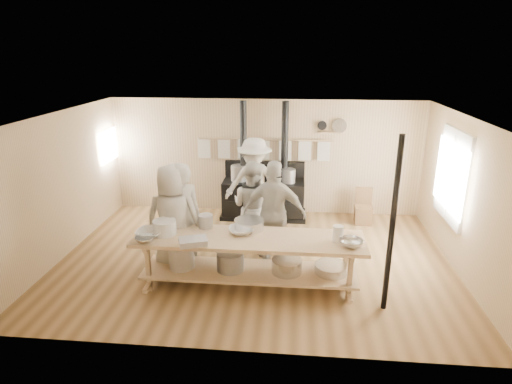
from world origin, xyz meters
TOP-DOWN VIEW (x-y plane):
  - ground at (0.00, 0.00)m, footprint 7.00×7.00m
  - room_shell at (0.00, 0.00)m, footprint 7.00×7.00m
  - window_right at (3.47, 0.60)m, footprint 0.09×1.50m
  - left_opening at (-3.45, 2.00)m, footprint 0.00×0.90m
  - stove at (-0.01, 2.12)m, footprint 1.90×0.75m
  - towel_rail at (0.00, 2.40)m, footprint 3.00×0.04m
  - back_wall_shelf at (1.46, 2.43)m, footprint 0.63×0.14m
  - prep_table at (-0.01, -0.90)m, footprint 3.60×0.90m
  - support_post at (2.05, -1.35)m, footprint 0.08×0.08m
  - cook_far_left at (-1.18, -0.48)m, footprint 0.83×0.74m
  - cook_left at (-0.07, 0.42)m, footprint 1.05×0.98m
  - cook_center at (-1.29, -0.56)m, footprint 0.95×0.64m
  - cook_right at (0.36, -0.09)m, footprint 1.15×0.60m
  - cook_by_window at (-0.14, 1.42)m, footprint 1.38×0.96m
  - chair at (2.20, 1.94)m, footprint 0.38×0.38m
  - bowl_white_a at (-1.55, -1.00)m, footprint 0.44×0.44m
  - bowl_steel_a at (-1.55, -1.23)m, footprint 0.42×0.42m
  - bowl_white_b at (-0.14, -0.76)m, footprint 0.48×0.48m
  - bowl_steel_b at (1.55, -1.08)m, footprint 0.38×0.38m
  - roasting_pan at (-0.81, -1.23)m, footprint 0.49×0.40m
  - mixing_bowl_large at (-0.03, -0.57)m, footprint 0.63×0.63m
  - bucket_galv at (-0.75, -0.57)m, footprint 0.29×0.29m
  - deep_bowl_enamel at (-1.34, -0.90)m, footprint 0.48×0.48m
  - pitcher at (1.36, -0.92)m, footprint 0.16×0.16m

SIDE VIEW (x-z plane):
  - ground at x=0.00m, z-range 0.00..0.00m
  - chair at x=2.20m, z-range -0.16..0.62m
  - prep_table at x=-0.01m, z-range 0.10..0.95m
  - stove at x=-0.01m, z-range -0.78..1.82m
  - cook_left at x=-0.07m, z-range 0.00..1.74m
  - roasting_pan at x=-0.81m, z-range 0.85..0.94m
  - bowl_steel_a at x=-1.55m, z-range 0.85..0.94m
  - bowl_white_b at x=-0.14m, z-range 0.85..0.95m
  - bowl_white_a at x=-1.55m, z-range 0.85..0.95m
  - bowl_steel_b at x=1.55m, z-range 0.85..0.96m
  - mixing_bowl_large at x=-0.03m, z-range 0.85..1.00m
  - cook_right at x=0.36m, z-range 0.00..1.88m
  - cook_center at x=-1.29m, z-range 0.00..1.90m
  - cook_far_left at x=-1.18m, z-range 0.00..1.91m
  - bucket_galv at x=-0.75m, z-range 0.85..1.07m
  - deep_bowl_enamel at x=-1.34m, z-range 0.85..1.08m
  - pitcher at x=1.36m, z-range 0.85..1.10m
  - cook_by_window at x=-0.14m, z-range 0.00..1.95m
  - support_post at x=2.05m, z-range 0.00..2.60m
  - window_right at x=3.47m, z-range 0.67..2.33m
  - towel_rail at x=0.00m, z-range 1.32..1.79m
  - left_opening at x=-3.45m, z-range 1.15..2.05m
  - room_shell at x=0.00m, z-range -1.88..5.12m
  - back_wall_shelf at x=1.46m, z-range 1.84..2.17m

